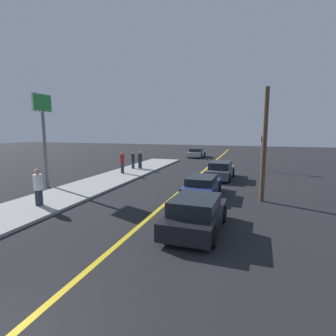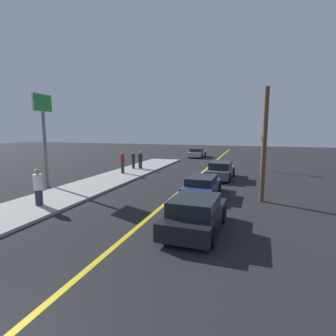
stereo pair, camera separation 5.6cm
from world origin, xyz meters
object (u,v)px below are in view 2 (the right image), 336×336
object	(u,v)px
pedestrian_far_standing	(133,160)
pedestrian_by_sign	(140,160)
car_far_distant	(221,170)
traffic_light	(262,149)
utility_pole	(264,146)
car_ahead_center	(202,186)
roadside_sign	(43,120)
pedestrian_near_curb	(38,187)
car_near_right_lane	(195,214)
pedestrian_mid_group	(123,162)
car_parked_left_lot	(197,153)

from	to	relation	value
pedestrian_far_standing	pedestrian_by_sign	xyz separation A→B (m)	(0.62, 0.25, 0.01)
car_far_distant	pedestrian_far_standing	bearing A→B (deg)	169.02
traffic_light	utility_pole	distance (m)	11.03
car_ahead_center	roadside_sign	size ratio (longest dim) A/B	0.66
car_far_distant	pedestrian_far_standing	distance (m)	8.71
car_far_distant	pedestrian_near_curb	xyz separation A→B (m)	(-7.66, -10.52, 0.38)
car_ahead_center	traffic_light	xyz separation A→B (m)	(3.57, 10.65, 1.50)
car_near_right_lane	pedestrian_far_standing	world-z (taller)	pedestrian_far_standing
car_far_distant	traffic_light	bearing A→B (deg)	60.62
car_near_right_lane	pedestrian_by_sign	size ratio (longest dim) A/B	2.46
traffic_light	pedestrian_by_sign	bearing A→B (deg)	-165.45
pedestrian_near_curb	pedestrian_mid_group	xyz separation A→B (m)	(-0.51, 9.77, 0.01)
car_far_distant	pedestrian_by_sign	size ratio (longest dim) A/B	2.57
car_parked_left_lot	pedestrian_mid_group	size ratio (longest dim) A/B	2.25
car_far_distant	traffic_light	distance (m)	6.14
traffic_light	roadside_sign	distance (m)	18.29
car_near_right_lane	roadside_sign	bearing A→B (deg)	160.10
pedestrian_near_curb	traffic_light	bearing A→B (deg)	55.33
car_parked_left_lot	pedestrian_mid_group	bearing A→B (deg)	-101.31
pedestrian_far_standing	utility_pole	xyz separation A→B (m)	(11.36, -7.89, 2.08)
pedestrian_far_standing	car_near_right_lane	bearing A→B (deg)	-55.94
car_near_right_lane	car_far_distant	world-z (taller)	car_far_distant
car_ahead_center	car_parked_left_lot	world-z (taller)	car_parked_left_lot
car_far_distant	pedestrian_by_sign	distance (m)	8.18
car_ahead_center	pedestrian_by_sign	bearing A→B (deg)	134.43
car_far_distant	car_near_right_lane	bearing A→B (deg)	-86.03
pedestrian_near_curb	utility_pole	size ratio (longest dim) A/B	0.30
pedestrian_near_curb	pedestrian_mid_group	world-z (taller)	pedestrian_near_curb
pedestrian_near_curb	pedestrian_mid_group	size ratio (longest dim) A/B	1.00
traffic_light	utility_pole	bearing A→B (deg)	-91.31
pedestrian_mid_group	roadside_sign	bearing A→B (deg)	-112.94
traffic_light	roadside_sign	xyz separation A→B (m)	(-13.81, -11.76, 2.36)
car_ahead_center	utility_pole	xyz separation A→B (m)	(3.32, -0.34, 2.44)
roadside_sign	utility_pole	xyz separation A→B (m)	(13.56, 0.77, -1.41)
pedestrian_near_curb	pedestrian_mid_group	bearing A→B (deg)	93.00
car_near_right_lane	pedestrian_by_sign	bearing A→B (deg)	123.42
car_near_right_lane	pedestrian_by_sign	world-z (taller)	pedestrian_by_sign
pedestrian_by_sign	traffic_light	world-z (taller)	traffic_light
pedestrian_mid_group	roadside_sign	xyz separation A→B (m)	(-2.50, -5.91, 3.37)
car_ahead_center	traffic_light	distance (m)	11.33
car_ahead_center	pedestrian_near_curb	xyz separation A→B (m)	(-7.23, -4.96, 0.47)
utility_pole	pedestrian_mid_group	bearing A→B (deg)	155.04
car_near_right_lane	pedestrian_near_curb	bearing A→B (deg)	178.09
car_parked_left_lot	traffic_light	bearing A→B (deg)	-50.30
roadside_sign	pedestrian_by_sign	bearing A→B (deg)	72.43
car_near_right_lane	traffic_light	xyz separation A→B (m)	(2.80, 16.12, 1.41)
roadside_sign	car_parked_left_lot	bearing A→B (deg)	75.18
pedestrian_by_sign	utility_pole	world-z (taller)	utility_pole
car_parked_left_lot	pedestrian_far_standing	xyz separation A→B (m)	(-3.51, -12.95, 0.31)
pedestrian_mid_group	car_near_right_lane	bearing A→B (deg)	-50.41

